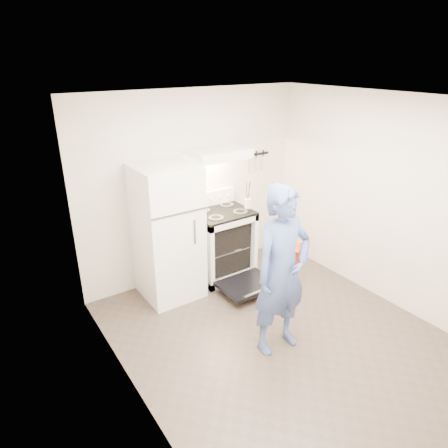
% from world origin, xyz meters
% --- Properties ---
extents(floor, '(3.60, 3.60, 0.00)m').
position_xyz_m(floor, '(0.00, 0.00, 0.00)').
color(floor, '#4C3D35').
rests_on(floor, ground).
extents(back_wall, '(3.20, 0.02, 2.50)m').
position_xyz_m(back_wall, '(0.00, 1.80, 1.25)').
color(back_wall, beige).
rests_on(back_wall, ground).
extents(refrigerator, '(0.70, 0.70, 1.70)m').
position_xyz_m(refrigerator, '(-0.58, 1.45, 0.85)').
color(refrigerator, white).
rests_on(refrigerator, floor).
extents(stove_body, '(0.76, 0.65, 0.92)m').
position_xyz_m(stove_body, '(0.23, 1.48, 0.46)').
color(stove_body, white).
rests_on(stove_body, floor).
extents(cooktop, '(0.76, 0.65, 0.03)m').
position_xyz_m(cooktop, '(0.23, 1.48, 0.94)').
color(cooktop, black).
rests_on(cooktop, stove_body).
extents(backsplash, '(0.76, 0.07, 0.20)m').
position_xyz_m(backsplash, '(0.23, 1.76, 1.05)').
color(backsplash, white).
rests_on(backsplash, cooktop).
extents(oven_door, '(0.70, 0.54, 0.04)m').
position_xyz_m(oven_door, '(0.23, 0.88, 0.12)').
color(oven_door, black).
rests_on(oven_door, floor).
extents(oven_rack, '(0.60, 0.52, 0.01)m').
position_xyz_m(oven_rack, '(0.23, 1.48, 0.44)').
color(oven_rack, slate).
rests_on(oven_rack, stove_body).
extents(range_hood, '(0.76, 0.50, 0.12)m').
position_xyz_m(range_hood, '(0.23, 1.55, 1.71)').
color(range_hood, white).
rests_on(range_hood, back_wall).
extents(knife_strip, '(0.40, 0.02, 0.03)m').
position_xyz_m(knife_strip, '(1.05, 1.79, 1.55)').
color(knife_strip, black).
rests_on(knife_strip, back_wall).
extents(pizza_stone, '(0.34, 0.34, 0.02)m').
position_xyz_m(pizza_stone, '(0.33, 1.39, 0.45)').
color(pizza_stone, '#856248').
rests_on(pizza_stone, oven_rack).
extents(tea_kettle, '(0.23, 0.19, 0.28)m').
position_xyz_m(tea_kettle, '(-0.02, 1.70, 1.09)').
color(tea_kettle, silver).
rests_on(tea_kettle, cooktop).
extents(utensil_jar, '(0.10, 0.10, 0.13)m').
position_xyz_m(utensil_jar, '(0.55, 1.32, 1.05)').
color(utensil_jar, silver).
rests_on(utensil_jar, cooktop).
extents(person, '(0.66, 0.44, 1.78)m').
position_xyz_m(person, '(-0.10, -0.10, 0.89)').
color(person, navy).
rests_on(person, floor).
extents(dutch_oven, '(0.36, 0.29, 0.24)m').
position_xyz_m(dutch_oven, '(0.25, 0.11, 0.91)').
color(dutch_oven, red).
rests_on(dutch_oven, person).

